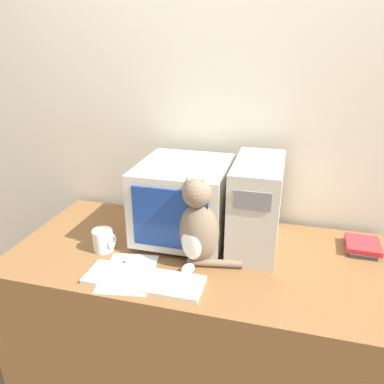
{
  "coord_description": "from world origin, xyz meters",
  "views": [
    {
      "loc": [
        0.36,
        -1.05,
        1.66
      ],
      "look_at": [
        -0.04,
        0.45,
        1.03
      ],
      "focal_mm": 35.0,
      "sensor_mm": 36.0,
      "label": 1
    }
  ],
  "objects_px": {
    "keyboard": "(144,280)",
    "cat": "(200,227)",
    "pen": "(133,269)",
    "mug": "(104,240)",
    "computer_tower": "(256,205)",
    "book_stack": "(362,246)",
    "crt_monitor": "(184,200)"
  },
  "relations": [
    {
      "from": "pen",
      "to": "mug",
      "type": "height_order",
      "value": "mug"
    },
    {
      "from": "keyboard",
      "to": "cat",
      "type": "distance_m",
      "value": 0.32
    },
    {
      "from": "book_stack",
      "to": "mug",
      "type": "relative_size",
      "value": 1.79
    },
    {
      "from": "computer_tower",
      "to": "keyboard",
      "type": "xyz_separation_m",
      "value": [
        -0.4,
        -0.42,
        -0.2
      ]
    },
    {
      "from": "book_stack",
      "to": "keyboard",
      "type": "bearing_deg",
      "value": -150.99
    },
    {
      "from": "mug",
      "to": "keyboard",
      "type": "bearing_deg",
      "value": -34.29
    },
    {
      "from": "computer_tower",
      "to": "book_stack",
      "type": "relative_size",
      "value": 2.4
    },
    {
      "from": "computer_tower",
      "to": "mug",
      "type": "height_order",
      "value": "computer_tower"
    },
    {
      "from": "computer_tower",
      "to": "cat",
      "type": "relative_size",
      "value": 1.11
    },
    {
      "from": "keyboard",
      "to": "pen",
      "type": "distance_m",
      "value": 0.1
    },
    {
      "from": "crt_monitor",
      "to": "keyboard",
      "type": "distance_m",
      "value": 0.46
    },
    {
      "from": "crt_monitor",
      "to": "mug",
      "type": "height_order",
      "value": "crt_monitor"
    },
    {
      "from": "book_stack",
      "to": "pen",
      "type": "height_order",
      "value": "book_stack"
    },
    {
      "from": "computer_tower",
      "to": "cat",
      "type": "xyz_separation_m",
      "value": [
        -0.22,
        -0.21,
        -0.04
      ]
    },
    {
      "from": "book_stack",
      "to": "pen",
      "type": "bearing_deg",
      "value": -156.14
    },
    {
      "from": "computer_tower",
      "to": "crt_monitor",
      "type": "bearing_deg",
      "value": -179.12
    },
    {
      "from": "crt_monitor",
      "to": "computer_tower",
      "type": "height_order",
      "value": "computer_tower"
    },
    {
      "from": "keyboard",
      "to": "computer_tower",
      "type": "bearing_deg",
      "value": 46.31
    },
    {
      "from": "computer_tower",
      "to": "mug",
      "type": "xyz_separation_m",
      "value": [
        -0.67,
        -0.23,
        -0.16
      ]
    },
    {
      "from": "pen",
      "to": "computer_tower",
      "type": "bearing_deg",
      "value": 36.45
    },
    {
      "from": "keyboard",
      "to": "pen",
      "type": "height_order",
      "value": "keyboard"
    },
    {
      "from": "cat",
      "to": "crt_monitor",
      "type": "bearing_deg",
      "value": 135.13
    },
    {
      "from": "keyboard",
      "to": "cat",
      "type": "relative_size",
      "value": 1.22
    },
    {
      "from": "pen",
      "to": "mug",
      "type": "xyz_separation_m",
      "value": [
        -0.19,
        0.12,
        0.05
      ]
    },
    {
      "from": "computer_tower",
      "to": "cat",
      "type": "distance_m",
      "value": 0.3
    },
    {
      "from": "book_stack",
      "to": "pen",
      "type": "relative_size",
      "value": 1.37
    },
    {
      "from": "keyboard",
      "to": "mug",
      "type": "bearing_deg",
      "value": 145.71
    },
    {
      "from": "computer_tower",
      "to": "cat",
      "type": "height_order",
      "value": "computer_tower"
    },
    {
      "from": "pen",
      "to": "keyboard",
      "type": "bearing_deg",
      "value": -41.17
    },
    {
      "from": "keyboard",
      "to": "pen",
      "type": "xyz_separation_m",
      "value": [
        -0.08,
        0.07,
        -0.01
      ]
    },
    {
      "from": "crt_monitor",
      "to": "pen",
      "type": "xyz_separation_m",
      "value": [
        -0.13,
        -0.35,
        -0.19
      ]
    },
    {
      "from": "crt_monitor",
      "to": "mug",
      "type": "distance_m",
      "value": 0.42
    }
  ]
}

